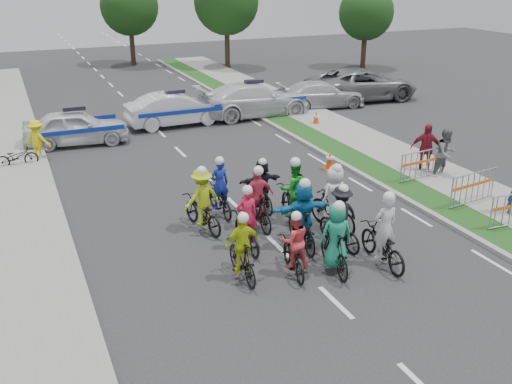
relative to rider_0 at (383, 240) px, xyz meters
name	(u,v)px	position (x,y,z in m)	size (l,w,h in m)	color
ground	(336,302)	(-1.97, -1.07, -0.66)	(90.00, 90.00, 0.00)	#28282B
curb_right	(390,190)	(3.13, 3.93, -0.60)	(0.20, 60.00, 0.12)	gray
grass_strip	(407,188)	(3.83, 3.93, -0.60)	(1.20, 60.00, 0.11)	#1C4716
sidewalk_right	(449,180)	(5.63, 3.93, -0.59)	(2.40, 60.00, 0.13)	gray
sidewalk_left	(14,258)	(-8.47, 3.93, -0.59)	(3.00, 60.00, 0.13)	gray
rider_0	(383,240)	(0.00, 0.00, 0.00)	(0.79, 1.99, 2.00)	black
rider_1	(335,244)	(-1.27, 0.19, 0.08)	(0.87, 1.87, 1.90)	black
rider_2	(294,250)	(-2.24, 0.48, -0.02)	(0.86, 1.73, 1.69)	black
rider_3	(242,253)	(-3.47, 0.75, 0.03)	(0.89, 1.69, 1.77)	black
rider_4	(340,222)	(-0.45, 1.29, 0.04)	(1.04, 1.81, 1.80)	black
rider_5	(302,219)	(-1.42, 1.60, 0.18)	(1.64, 1.95, 2.00)	black
rider_6	(246,228)	(-2.77, 2.16, -0.05)	(0.72, 1.82, 1.83)	black
rider_7	(333,204)	(-0.08, 2.25, 0.12)	(0.92, 1.97, 2.00)	black
rider_8	(293,198)	(-0.87, 3.18, 0.08)	(0.96, 2.04, 2.00)	black
rider_9	(257,204)	(-2.00, 3.20, 0.07)	(0.97, 1.83, 1.91)	black
rider_10	(202,205)	(-3.46, 3.71, 0.09)	(1.18, 1.99, 1.94)	black
rider_11	(261,188)	(-1.38, 4.29, 0.07)	(1.36, 1.62, 1.70)	black
rider_12	(219,195)	(-2.63, 4.57, -0.05)	(0.65, 1.81, 1.84)	black
police_car_0	(76,127)	(-5.58, 13.72, 0.07)	(1.71, 4.24, 1.45)	silver
police_car_1	(176,109)	(-0.93, 14.97, 0.10)	(1.60, 4.59, 1.51)	silver
police_car_2	(254,100)	(3.09, 15.09, 0.16)	(2.30, 5.66, 1.64)	silver
civilian_sedan	(321,94)	(7.07, 15.38, 0.02)	(1.90, 4.67, 1.36)	silver
civilian_suv	(362,84)	(9.99, 16.03, 0.21)	(2.87, 6.22, 1.73)	slate
spectator_1	(446,154)	(5.68, 4.30, 0.24)	(0.88, 0.68, 1.80)	slate
spectator_2	(426,149)	(5.37, 4.99, 0.26)	(1.07, 0.45, 1.83)	maroon
marshal_hiviz	(37,140)	(-7.21, 12.25, 0.12)	(1.01, 0.58, 1.56)	yellow
barrier_1	(473,189)	(4.73, 1.95, -0.10)	(2.00, 0.50, 1.12)	#A5A8AD
barrier_2	(422,166)	(4.73, 4.35, -0.10)	(2.00, 0.50, 1.12)	#A5A8AD
cone_0	(330,161)	(2.45, 6.68, -0.32)	(0.40, 0.40, 0.70)	#F24C0C
cone_1	(316,119)	(4.99, 12.20, -0.32)	(0.40, 0.40, 0.70)	#F24C0C
parked_bike	(17,157)	(-8.03, 11.60, -0.26)	(0.53, 1.52, 0.80)	black
tree_1	(226,2)	(7.03, 28.93, 3.88)	(4.55, 4.55, 6.82)	#382619
tree_2	(366,13)	(16.03, 24.93, 3.18)	(3.85, 3.85, 5.77)	#382619
tree_4	(129,6)	(1.03, 32.93, 3.53)	(4.20, 4.20, 6.30)	#382619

